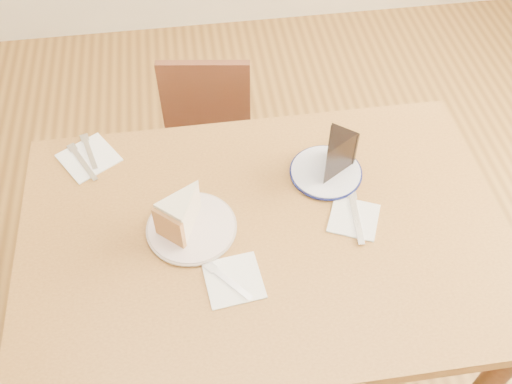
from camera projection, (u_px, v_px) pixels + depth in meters
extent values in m
plane|color=#543716|center=(262.00, 357.00, 1.98)|extent=(4.00, 4.00, 0.00)
cube|color=brown|center=(264.00, 236.00, 1.41)|extent=(1.20, 0.80, 0.04)
cylinder|color=#391D11|center=(85.00, 237.00, 1.87)|extent=(0.06, 0.06, 0.71)
cylinder|color=#391D11|center=(402.00, 200.00, 1.97)|extent=(0.06, 0.06, 0.71)
cube|color=#391B11|center=(207.00, 171.00, 2.00)|extent=(0.41, 0.41, 0.04)
cylinder|color=#391B11|center=(251.00, 176.00, 2.26)|extent=(0.03, 0.03, 0.37)
cylinder|color=#391B11|center=(173.00, 176.00, 2.26)|extent=(0.03, 0.03, 0.37)
cylinder|color=#391B11|center=(251.00, 240.00, 2.07)|extent=(0.03, 0.03, 0.37)
cylinder|color=#391B11|center=(166.00, 241.00, 2.06)|extent=(0.03, 0.03, 0.37)
cube|color=#391B11|center=(206.00, 101.00, 1.97)|extent=(0.31, 0.07, 0.33)
cylinder|color=silver|center=(192.00, 228.00, 1.40)|extent=(0.21, 0.21, 0.01)
cylinder|color=white|center=(326.00, 172.00, 1.51)|extent=(0.18, 0.18, 0.01)
cube|color=white|center=(234.00, 280.00, 1.31)|extent=(0.14, 0.14, 0.00)
cube|color=white|center=(354.00, 218.00, 1.42)|extent=(0.16, 0.16, 0.00)
cube|color=white|center=(89.00, 158.00, 1.55)|extent=(0.19, 0.19, 0.00)
cube|color=silver|center=(228.00, 281.00, 1.30)|extent=(0.10, 0.12, 0.00)
cube|color=silver|center=(356.00, 217.00, 1.42)|extent=(0.03, 0.17, 0.00)
cube|color=silver|center=(89.00, 152.00, 1.56)|extent=(0.05, 0.14, 0.00)
cube|color=silver|center=(83.00, 162.00, 1.54)|extent=(0.09, 0.15, 0.00)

